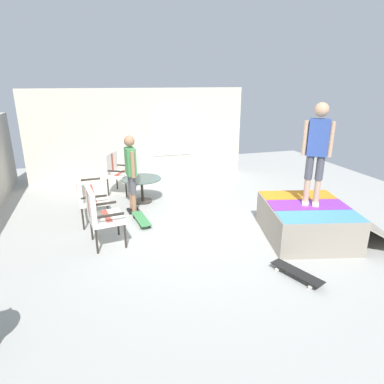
{
  "coord_description": "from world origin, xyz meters",
  "views": [
    {
      "loc": [
        -5.46,
        1.74,
        2.7
      ],
      "look_at": [
        0.17,
        0.05,
        0.7
      ],
      "focal_mm": 30.82,
      "sensor_mm": 36.0,
      "label": 1
    }
  ],
  "objects_px": {
    "patio_table": "(142,185)",
    "skateboard_spare": "(297,273)",
    "patio_chair_near_house": "(116,169)",
    "patio_bench": "(86,189)",
    "skateboard_by_bench": "(141,219)",
    "patio_chair_by_wall": "(99,212)",
    "person_skater": "(317,147)",
    "person_watching": "(131,169)",
    "skate_ramp": "(308,221)"
  },
  "relations": [
    {
      "from": "patio_chair_near_house",
      "to": "patio_table",
      "type": "height_order",
      "value": "patio_chair_near_house"
    },
    {
      "from": "patio_chair_near_house",
      "to": "person_skater",
      "type": "height_order",
      "value": "person_skater"
    },
    {
      "from": "person_skater",
      "to": "skateboard_by_bench",
      "type": "distance_m",
      "value": 3.52
    },
    {
      "from": "patio_bench",
      "to": "patio_chair_near_house",
      "type": "relative_size",
      "value": 1.26
    },
    {
      "from": "patio_table",
      "to": "skateboard_spare",
      "type": "bearing_deg",
      "value": -156.47
    },
    {
      "from": "skate_ramp",
      "to": "person_skater",
      "type": "distance_m",
      "value": 1.34
    },
    {
      "from": "skate_ramp",
      "to": "patio_bench",
      "type": "xyz_separation_m",
      "value": [
        2.06,
        3.8,
        0.3
      ]
    },
    {
      "from": "skateboard_spare",
      "to": "patio_chair_near_house",
      "type": "bearing_deg",
      "value": 24.95
    },
    {
      "from": "patio_table",
      "to": "person_watching",
      "type": "distance_m",
      "value": 0.84
    },
    {
      "from": "person_skater",
      "to": "patio_chair_near_house",
      "type": "bearing_deg",
      "value": 41.4
    },
    {
      "from": "patio_table",
      "to": "person_watching",
      "type": "relative_size",
      "value": 0.55
    },
    {
      "from": "skateboard_by_bench",
      "to": "patio_bench",
      "type": "bearing_deg",
      "value": 59.66
    },
    {
      "from": "patio_chair_by_wall",
      "to": "patio_bench",
      "type": "bearing_deg",
      "value": 9.77
    },
    {
      "from": "patio_chair_near_house",
      "to": "patio_chair_by_wall",
      "type": "bearing_deg",
      "value": 170.18
    },
    {
      "from": "skateboard_by_bench",
      "to": "patio_table",
      "type": "bearing_deg",
      "value": -9.76
    },
    {
      "from": "person_watching",
      "to": "skateboard_by_bench",
      "type": "height_order",
      "value": "person_watching"
    },
    {
      "from": "patio_chair_near_house",
      "to": "patio_chair_by_wall",
      "type": "distance_m",
      "value": 2.83
    },
    {
      "from": "patio_bench",
      "to": "skateboard_spare",
      "type": "height_order",
      "value": "patio_bench"
    },
    {
      "from": "person_watching",
      "to": "person_skater",
      "type": "height_order",
      "value": "person_skater"
    },
    {
      "from": "patio_chair_near_house",
      "to": "person_watching",
      "type": "xyz_separation_m",
      "value": [
        -1.42,
        -0.22,
        0.34
      ]
    },
    {
      "from": "patio_chair_near_house",
      "to": "skateboard_by_bench",
      "type": "xyz_separation_m",
      "value": [
        -2.06,
        -0.3,
        -0.53
      ]
    },
    {
      "from": "skate_ramp",
      "to": "patio_chair_near_house",
      "type": "height_order",
      "value": "patio_chair_near_house"
    },
    {
      "from": "skateboard_by_bench",
      "to": "skate_ramp",
      "type": "bearing_deg",
      "value": -117.72
    },
    {
      "from": "person_watching",
      "to": "person_skater",
      "type": "xyz_separation_m",
      "value": [
        -2.1,
        -2.88,
        0.69
      ]
    },
    {
      "from": "person_skater",
      "to": "skate_ramp",
      "type": "bearing_deg",
      "value": 121.66
    },
    {
      "from": "patio_chair_by_wall",
      "to": "person_skater",
      "type": "height_order",
      "value": "person_skater"
    },
    {
      "from": "patio_chair_near_house",
      "to": "patio_bench",
      "type": "bearing_deg",
      "value": 154.13
    },
    {
      "from": "patio_table",
      "to": "skateboard_spare",
      "type": "height_order",
      "value": "patio_table"
    },
    {
      "from": "patio_bench",
      "to": "patio_chair_by_wall",
      "type": "xyz_separation_m",
      "value": [
        -1.33,
        -0.23,
        -0.0
      ]
    },
    {
      "from": "patio_bench",
      "to": "person_skater",
      "type": "distance_m",
      "value": 4.45
    },
    {
      "from": "skateboard_by_bench",
      "to": "person_skater",
      "type": "bearing_deg",
      "value": -117.49
    },
    {
      "from": "skate_ramp",
      "to": "patio_table",
      "type": "relative_size",
      "value": 2.81
    },
    {
      "from": "patio_chair_near_house",
      "to": "person_watching",
      "type": "distance_m",
      "value": 1.47
    },
    {
      "from": "skateboard_by_bench",
      "to": "person_watching",
      "type": "bearing_deg",
      "value": 6.83
    },
    {
      "from": "person_watching",
      "to": "skateboard_spare",
      "type": "distance_m",
      "value": 3.85
    },
    {
      "from": "skate_ramp",
      "to": "skateboard_spare",
      "type": "xyz_separation_m",
      "value": [
        -1.11,
        0.93,
        -0.23
      ]
    },
    {
      "from": "patio_chair_near_house",
      "to": "person_skater",
      "type": "xyz_separation_m",
      "value": [
        -3.51,
        -3.1,
        1.04
      ]
    },
    {
      "from": "patio_table",
      "to": "person_skater",
      "type": "relative_size",
      "value": 0.52
    },
    {
      "from": "patio_table",
      "to": "skateboard_by_bench",
      "type": "bearing_deg",
      "value": 170.24
    },
    {
      "from": "patio_bench",
      "to": "person_skater",
      "type": "bearing_deg",
      "value": -118.26
    },
    {
      "from": "patio_chair_by_wall",
      "to": "patio_table",
      "type": "relative_size",
      "value": 1.13
    },
    {
      "from": "patio_chair_near_house",
      "to": "skateboard_by_bench",
      "type": "distance_m",
      "value": 2.15
    },
    {
      "from": "patio_chair_by_wall",
      "to": "person_watching",
      "type": "bearing_deg",
      "value": -27.17
    },
    {
      "from": "skate_ramp",
      "to": "patio_chair_by_wall",
      "type": "height_order",
      "value": "patio_chair_by_wall"
    },
    {
      "from": "patio_chair_by_wall",
      "to": "skateboard_by_bench",
      "type": "xyz_separation_m",
      "value": [
        0.73,
        -0.78,
        -0.53
      ]
    },
    {
      "from": "skate_ramp",
      "to": "person_skater",
      "type": "relative_size",
      "value": 1.45
    },
    {
      "from": "person_skater",
      "to": "skateboard_by_bench",
      "type": "bearing_deg",
      "value": 62.51
    },
    {
      "from": "skateboard_by_bench",
      "to": "skateboard_spare",
      "type": "xyz_separation_m",
      "value": [
        -2.57,
        -1.85,
        0.0
      ]
    },
    {
      "from": "patio_chair_near_house",
      "to": "skateboard_by_bench",
      "type": "relative_size",
      "value": 1.25
    },
    {
      "from": "skate_ramp",
      "to": "skateboard_spare",
      "type": "height_order",
      "value": "skate_ramp"
    }
  ]
}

